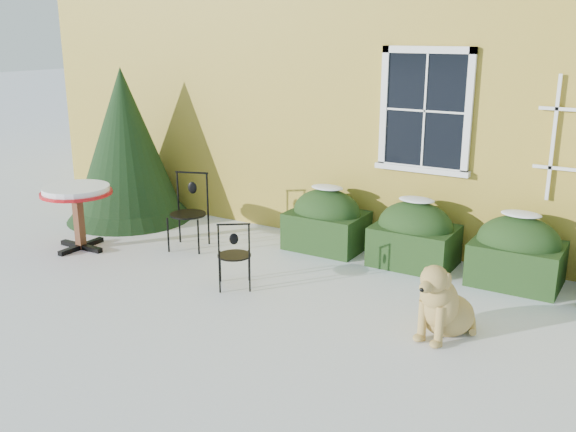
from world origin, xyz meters
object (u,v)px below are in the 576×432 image
Objects in this scene: bistro_table at (77,197)px; patio_chair_far at (189,211)px; dog at (442,306)px; evergreen_shrub at (126,160)px; patio_chair_near at (234,254)px.

bistro_table is 0.92× the size of patio_chair_far.
patio_chair_far is 4.06m from dog.
evergreen_shrub is 2.30× the size of patio_chair_far.
patio_chair_near is at bearing -25.41° from evergreen_shrub.
patio_chair_far is (1.28, 0.86, -0.22)m from bistro_table.
patio_chair_near is at bearing -166.69° from dog.
patio_chair_far is (-1.43, 0.90, 0.11)m from patio_chair_near.
patio_chair_near is 2.53m from dog.
patio_chair_near is at bearing -51.81° from patio_chair_far.
bistro_table is 1.15× the size of patio_chair_near.
dog is at bearing -31.97° from patio_chair_far.
patio_chair_near is (2.71, -0.04, -0.33)m from bistro_table.
evergreen_shrub is 3.61m from patio_chair_near.
patio_chair_far reaches higher than dog.
bistro_table is 2.73m from patio_chair_near.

